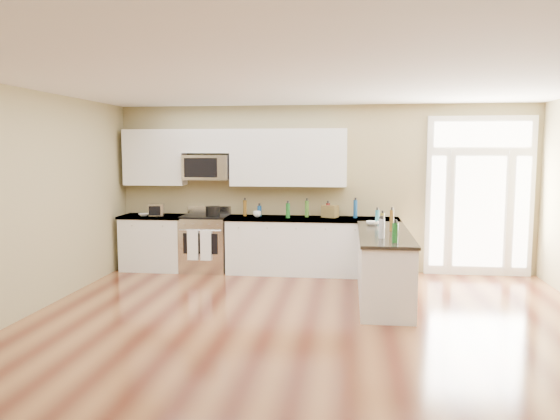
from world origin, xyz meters
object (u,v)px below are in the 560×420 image
(kitchen_range, at_px, (205,243))
(toaster_oven, at_px, (157,210))
(peninsula_cabinet, at_px, (383,268))
(stockpot, at_px, (213,211))

(kitchen_range, distance_m, toaster_oven, 0.99)
(peninsula_cabinet, distance_m, toaster_oven, 3.98)
(kitchen_range, xyz_separation_m, stockpot, (0.16, -0.10, 0.56))
(stockpot, bearing_deg, toaster_oven, -179.13)
(stockpot, bearing_deg, peninsula_cabinet, -26.25)
(toaster_oven, bearing_deg, kitchen_range, -2.58)
(kitchen_range, bearing_deg, toaster_oven, -171.80)
(stockpot, relative_size, toaster_oven, 0.98)
(toaster_oven, bearing_deg, stockpot, -9.91)
(stockpot, bearing_deg, kitchen_range, 148.37)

